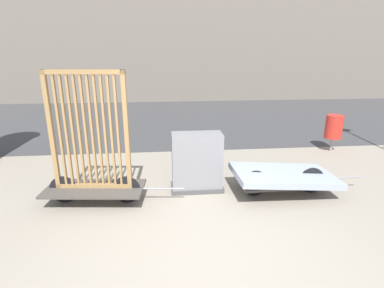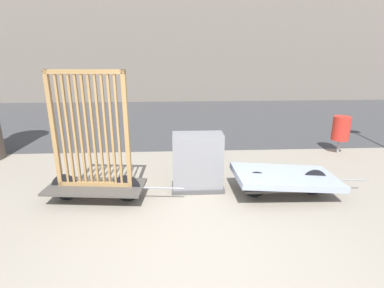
% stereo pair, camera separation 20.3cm
% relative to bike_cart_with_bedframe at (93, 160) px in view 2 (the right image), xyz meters
% --- Properties ---
extents(ground_plane, '(60.00, 60.00, 0.00)m').
position_rel_bike_cart_with_bedframe_xyz_m(ground_plane, '(1.66, -1.67, -0.76)').
color(ground_plane, gray).
extents(road_strip, '(56.00, 8.21, 0.01)m').
position_rel_bike_cart_with_bedframe_xyz_m(road_strip, '(1.66, 6.74, -0.75)').
color(road_strip, '#424244').
rests_on(road_strip, ground_plane).
extents(building_facade, '(48.00, 4.00, 10.13)m').
position_rel_bike_cart_with_bedframe_xyz_m(building_facade, '(1.66, 12.84, 4.31)').
color(building_facade, slate).
rests_on(building_facade, ground_plane).
extents(bike_cart_with_bedframe, '(2.38, 0.89, 2.23)m').
position_rel_bike_cart_with_bedframe_xyz_m(bike_cart_with_bedframe, '(0.00, 0.00, 0.00)').
color(bike_cart_with_bedframe, '#4C4742').
rests_on(bike_cart_with_bedframe, ground_plane).
extents(bike_cart_with_mattress, '(2.45, 1.05, 0.49)m').
position_rel_bike_cart_with_bedframe_xyz_m(bike_cart_with_mattress, '(3.33, 0.00, -0.42)').
color(bike_cart_with_mattress, '#4C4742').
rests_on(bike_cart_with_mattress, ground_plane).
extents(utility_cabinet, '(0.97, 0.48, 1.09)m').
position_rel_bike_cart_with_bedframe_xyz_m(utility_cabinet, '(1.79, 0.35, -0.25)').
color(utility_cabinet, '#4C4C4C').
rests_on(utility_cabinet, ground_plane).
extents(trash_bin, '(0.42, 0.42, 0.95)m').
position_rel_bike_cart_with_bedframe_xyz_m(trash_bin, '(5.55, 2.28, -0.11)').
color(trash_bin, gray).
rests_on(trash_bin, ground_plane).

